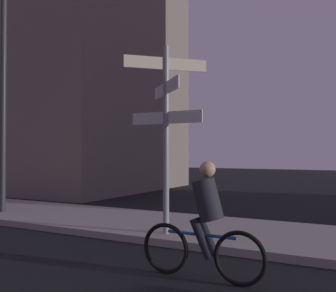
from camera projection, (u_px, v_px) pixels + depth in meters
The scene contains 4 objects.
sidewalk_kerb at pixel (211, 231), 8.22m from camera, with size 40.00×2.94×0.14m, color #9E9991.
signpost at pixel (166, 119), 7.66m from camera, with size 1.55×1.22×3.70m.
street_lamp at pixel (8, 62), 10.40m from camera, with size 1.48×0.28×6.94m.
cyclist at pixel (204, 225), 5.25m from camera, with size 1.82×0.33×1.61m.
Camera 1 is at (3.11, -0.93, 1.72)m, focal length 41.55 mm.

